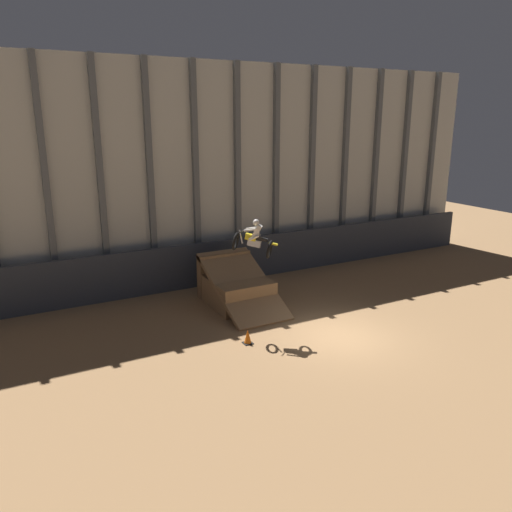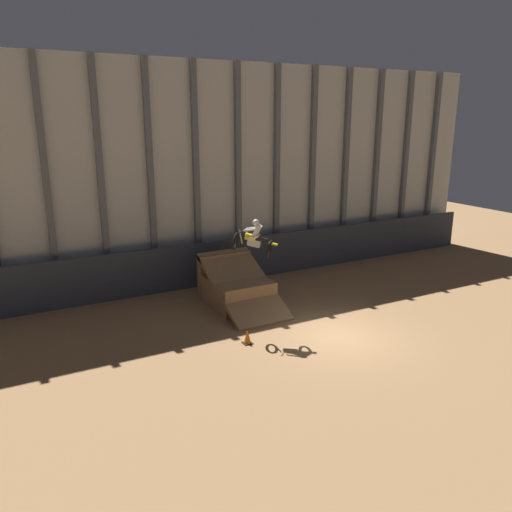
# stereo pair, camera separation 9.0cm
# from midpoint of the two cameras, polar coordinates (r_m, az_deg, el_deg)

# --- Properties ---
(ground_plane) EXTENTS (60.00, 60.00, 0.00)m
(ground_plane) POSITION_cam_midpoint_polar(r_m,az_deg,el_deg) (20.38, 9.68, -9.11)
(ground_plane) COLOR #9E754C
(arena_back_wall) EXTENTS (32.00, 0.40, 11.15)m
(arena_back_wall) POSITION_cam_midpoint_polar(r_m,az_deg,el_deg) (26.61, -2.12, 9.42)
(arena_back_wall) COLOR beige
(arena_back_wall) RESTS_ON ground_plane
(lower_barrier) EXTENTS (31.36, 0.20, 2.29)m
(lower_barrier) POSITION_cam_midpoint_polar(r_m,az_deg,el_deg) (26.70, -1.22, -0.25)
(lower_barrier) COLOR #383D47
(lower_barrier) RESTS_ON ground_plane
(dirt_ramp) EXTENTS (2.64, 4.66, 2.30)m
(dirt_ramp) POSITION_cam_midpoint_polar(r_m,az_deg,el_deg) (23.41, -2.28, -3.50)
(dirt_ramp) COLOR #966F48
(dirt_ramp) RESTS_ON ground_plane
(rider_bike_solo) EXTENTS (1.70, 1.61, 1.57)m
(rider_bike_solo) POSITION_cam_midpoint_polar(r_m,az_deg,el_deg) (19.59, -0.14, 1.84)
(rider_bike_solo) COLOR black
(traffic_cone_near_ramp) EXTENTS (0.36, 0.36, 0.58)m
(traffic_cone_near_ramp) POSITION_cam_midpoint_polar(r_m,az_deg,el_deg) (19.45, -0.86, -9.21)
(traffic_cone_near_ramp) COLOR black
(traffic_cone_near_ramp) RESTS_ON ground_plane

